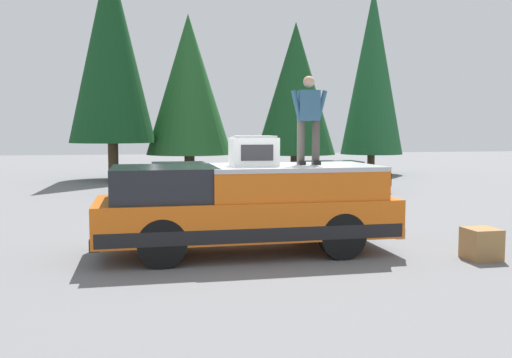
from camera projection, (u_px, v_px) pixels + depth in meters
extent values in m
plane|color=slate|center=(233.00, 253.00, 10.45)|extent=(90.00, 90.00, 0.00)
cube|color=orange|center=(246.00, 216.00, 10.44)|extent=(2.00, 5.50, 0.70)
cube|color=black|center=(246.00, 226.00, 10.46)|extent=(2.01, 5.39, 0.24)
cube|color=black|center=(164.00, 183.00, 10.08)|extent=(1.84, 1.87, 0.60)
cube|color=orange|center=(291.00, 183.00, 10.57)|extent=(1.92, 3.19, 0.52)
cube|color=#B7BABF|center=(291.00, 167.00, 10.54)|extent=(1.94, 3.19, 0.08)
cube|color=#232326|center=(98.00, 235.00, 9.92)|extent=(1.96, 0.16, 0.20)
cube|color=#B2B5BA|center=(379.00, 225.00, 11.01)|extent=(1.96, 0.16, 0.20)
cylinder|color=black|center=(162.00, 243.00, 9.31)|extent=(0.30, 0.84, 0.84)
cylinder|color=black|center=(159.00, 226.00, 10.97)|extent=(0.30, 0.84, 0.84)
cylinder|color=black|center=(342.00, 236.00, 9.96)|extent=(0.30, 0.84, 0.84)
cylinder|color=black|center=(313.00, 221.00, 11.62)|extent=(0.30, 0.84, 0.84)
cube|color=silver|center=(254.00, 152.00, 10.18)|extent=(0.64, 0.84, 0.52)
cube|color=#2D2D30|center=(257.00, 153.00, 9.87)|extent=(0.01, 0.59, 0.29)
cube|color=#99999E|center=(254.00, 137.00, 10.16)|extent=(0.58, 0.76, 0.04)
cylinder|color=#423D38|center=(316.00, 143.00, 10.69)|extent=(0.15, 0.15, 0.84)
cube|color=black|center=(316.00, 162.00, 10.69)|extent=(0.26, 0.11, 0.08)
cylinder|color=#423D38|center=(301.00, 143.00, 10.63)|extent=(0.15, 0.15, 0.84)
cube|color=black|center=(301.00, 163.00, 10.63)|extent=(0.26, 0.11, 0.08)
cube|color=#335B7A|center=(309.00, 106.00, 10.60)|extent=(0.24, 0.40, 0.58)
sphere|color=tan|center=(309.00, 82.00, 10.56)|extent=(0.22, 0.22, 0.22)
cylinder|color=#335B7A|center=(321.00, 106.00, 10.62)|extent=(0.09, 0.23, 0.58)
cylinder|color=#335B7A|center=(297.00, 105.00, 10.52)|extent=(0.09, 0.23, 0.58)
cube|color=black|center=(331.00, 179.00, 20.88)|extent=(1.64, 4.10, 0.50)
cube|color=#282D38|center=(334.00, 167.00, 20.86)|extent=(1.31, 1.89, 0.42)
cylinder|color=black|center=(305.00, 186.00, 19.94)|extent=(0.20, 0.62, 0.62)
cylinder|color=black|center=(294.00, 183.00, 21.34)|extent=(0.20, 0.62, 0.62)
cylinder|color=black|center=(371.00, 185.00, 20.45)|extent=(0.20, 0.62, 0.62)
cylinder|color=black|center=(356.00, 181.00, 21.86)|extent=(0.20, 0.62, 0.62)
cube|color=navy|center=(176.00, 181.00, 20.11)|extent=(1.64, 4.10, 0.50)
cube|color=#282D38|center=(178.00, 168.00, 20.09)|extent=(1.31, 1.89, 0.42)
cylinder|color=black|center=(140.00, 188.00, 19.16)|extent=(0.20, 0.62, 0.62)
cylinder|color=black|center=(140.00, 184.00, 20.57)|extent=(0.20, 0.62, 0.62)
cylinder|color=black|center=(213.00, 187.00, 19.68)|extent=(0.20, 0.62, 0.62)
cylinder|color=black|center=(208.00, 183.00, 21.08)|extent=(0.20, 0.62, 0.62)
cube|color=olive|center=(481.00, 244.00, 9.93)|extent=(0.56, 0.56, 0.56)
cylinder|color=#4C3826|center=(371.00, 164.00, 29.38)|extent=(0.39, 0.39, 1.07)
cone|color=#1E562D|center=(373.00, 71.00, 28.96)|extent=(3.23, 3.23, 8.67)
cylinder|color=#4C3826|center=(295.00, 166.00, 26.66)|extent=(0.46, 0.46, 1.17)
cone|color=#194C23|center=(296.00, 89.00, 26.34)|extent=(3.80, 3.80, 6.24)
cylinder|color=#4C3826|center=(190.00, 166.00, 27.56)|extent=(0.51, 0.51, 1.13)
cone|color=#235B28|center=(189.00, 85.00, 27.21)|extent=(4.22, 4.22, 6.85)
cylinder|color=#4C3826|center=(113.00, 161.00, 25.97)|extent=(0.47, 0.47, 1.74)
cone|color=#14421E|center=(111.00, 48.00, 25.51)|extent=(3.95, 3.95, 8.74)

